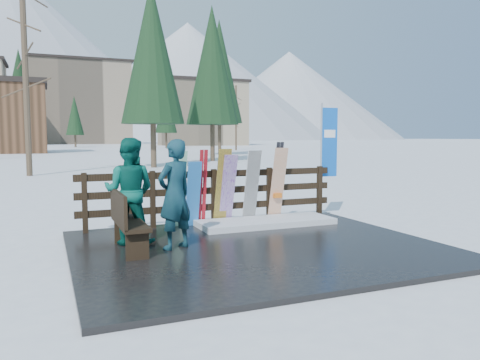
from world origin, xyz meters
name	(u,v)px	position (x,y,z in m)	size (l,w,h in m)	color
ground	(257,250)	(0.00, 0.00, 0.00)	(700.00, 700.00, 0.00)	white
deck	(257,248)	(0.00, 0.00, 0.04)	(6.00, 5.00, 0.08)	black
fence	(214,192)	(0.00, 2.20, 0.74)	(5.60, 0.10, 1.15)	black
snow_patch	(266,222)	(0.93, 1.60, 0.14)	(2.85, 1.00, 0.12)	white
bench	(125,219)	(-2.12, 0.44, 0.60)	(0.41, 1.50, 0.97)	black
snowboard_0	(193,194)	(-0.52, 1.98, 0.75)	(0.28, 0.03, 1.37)	blue
snowboard_1	(179,189)	(-0.82, 1.98, 0.86)	(0.28, 0.03, 1.60)	white
snowboard_2	(222,187)	(0.11, 1.98, 0.87)	(0.28, 0.03, 1.63)	yellow
snowboard_3	(228,190)	(0.23, 1.98, 0.81)	(0.29, 0.03, 1.51)	silver
snowboard_4	(252,187)	(0.77, 1.98, 0.85)	(0.30, 0.03, 1.58)	black
snowboard_5	(278,184)	(1.40, 1.98, 0.88)	(0.31, 0.03, 1.63)	silver
ski_pair_a	(203,188)	(-0.30, 2.05, 0.87)	(0.16, 0.26, 1.57)	maroon
ski_pair_b	(277,181)	(1.42, 2.05, 0.94)	(0.17, 0.31, 1.72)	black
rental_flag	(327,146)	(2.83, 2.25, 1.69)	(0.45, 0.04, 2.60)	silver
person_front	(175,194)	(-1.34, 0.31, 0.98)	(0.65, 0.43, 1.79)	#144C4B
person_back	(129,191)	(-1.96, 0.97, 0.99)	(0.88, 0.69, 1.81)	#085347
resort_buildings	(62,104)	(1.03, 115.41, 9.81)	(73.00, 87.60, 22.60)	tan
trees	(115,102)	(4.25, 47.38, 5.82)	(41.90, 68.76, 13.49)	#382B1E
mountains	(30,62)	(-10.50, 328.41, 50.20)	(520.00, 260.00, 120.00)	white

